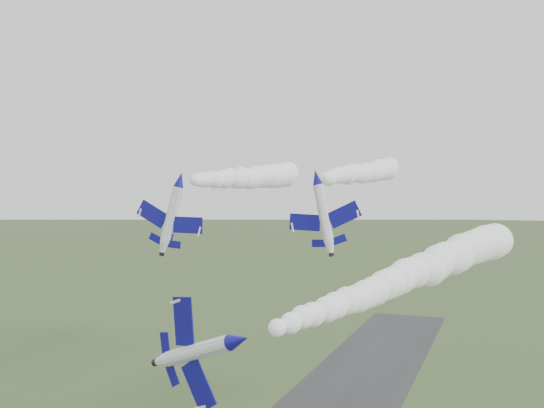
{
  "coord_description": "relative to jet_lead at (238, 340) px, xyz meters",
  "views": [
    {
      "loc": [
        31.2,
        -53.54,
        42.43
      ],
      "look_at": [
        3.76,
        17.33,
        41.17
      ],
      "focal_mm": 40.0,
      "sensor_mm": 36.0,
      "label": 1
    }
  ],
  "objects": [
    {
      "name": "jet_pair_left",
      "position": [
        -20.07,
        24.57,
        15.28
      ],
      "size": [
        9.9,
        12.22,
        3.74
      ],
      "rotation": [
        0.0,
        0.27,
        0.08
      ],
      "color": "white"
    },
    {
      "name": "smoke_trail_jet_pair_right",
      "position": [
        -1.24,
        57.24,
        17.1
      ],
      "size": [
        6.52,
        57.51,
        4.43
      ],
      "primitive_type": null,
      "rotation": [
        0.0,
        0.0,
        0.04
      ],
      "color": "white"
    },
    {
      "name": "smoke_trail_jet_lead",
      "position": [
        11.36,
        33.15,
        2.73
      ],
      "size": [
        24.07,
        63.2,
        5.94
      ],
      "primitive_type": null,
      "rotation": [
        0.0,
        0.0,
        -0.29
      ],
      "color": "white"
    },
    {
      "name": "jet_pair_right",
      "position": [
        -0.52,
        25.69,
        15.42
      ],
      "size": [
        9.34,
        11.42,
        3.23
      ],
      "rotation": [
        0.0,
        -0.2,
        0.04
      ],
      "color": "white"
    },
    {
      "name": "smoke_trail_jet_pair_left",
      "position": [
        -23.39,
        58.79,
        16.52
      ],
      "size": [
        10.87,
        63.72,
        5.56
      ],
      "primitive_type": null,
      "rotation": [
        0.0,
        0.0,
        0.08
      ],
      "color": "white"
    },
    {
      "name": "jet_lead",
      "position": [
        0.0,
        0.0,
        0.0
      ],
      "size": [
        6.51,
        13.1,
        10.38
      ],
      "rotation": [
        0.0,
        1.23,
        -0.29
      ],
      "color": "white"
    }
  ]
}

